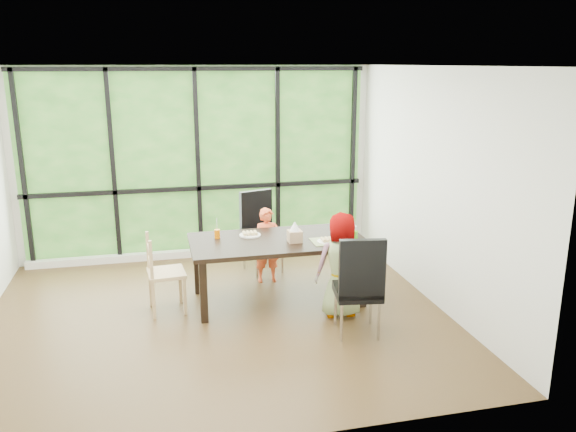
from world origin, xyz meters
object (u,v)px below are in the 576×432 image
at_px(green_cup, 354,237).
at_px(tissue_box, 295,236).
at_px(white_mug, 353,230).
at_px(plate_far, 250,235).
at_px(dining_table, 278,270).
at_px(chair_window_leather, 263,233).
at_px(child_toddler, 267,245).
at_px(chair_interior_leather, 358,284).
at_px(child_older, 342,265).
at_px(chair_end_beech, 166,273).
at_px(plate_near, 327,242).
at_px(orange_cup, 217,234).

height_order(green_cup, tissue_box, tissue_box).
bearing_deg(white_mug, plate_far, 171.57).
xyz_separation_m(dining_table, tissue_box, (0.17, -0.13, 0.44)).
xyz_separation_m(chair_window_leather, child_toddler, (-0.01, -0.37, -0.06)).
bearing_deg(child_toddler, chair_interior_leather, -69.00).
bearing_deg(child_older, tissue_box, -42.28).
bearing_deg(child_older, green_cup, -126.18).
distance_m(chair_end_beech, plate_far, 1.07).
xyz_separation_m(plate_far, tissue_box, (0.46, -0.35, 0.06)).
xyz_separation_m(chair_window_leather, plate_near, (0.51, -1.22, 0.22)).
bearing_deg(white_mug, chair_window_leather, 133.87).
distance_m(plate_far, plate_near, 0.93).
distance_m(child_older, orange_cup, 1.51).
height_order(dining_table, chair_window_leather, chair_window_leather).
bearing_deg(plate_far, chair_window_leather, 68.87).
bearing_deg(dining_table, chair_end_beech, -179.39).
height_order(dining_table, chair_interior_leather, chair_interior_leather).
bearing_deg(dining_table, green_cup, -19.72).
xyz_separation_m(dining_table, child_toddler, (0.00, 0.62, 0.11)).
bearing_deg(orange_cup, white_mug, -6.20).
bearing_deg(green_cup, tissue_box, 166.02).
bearing_deg(chair_window_leather, plate_near, -84.09).
bearing_deg(chair_window_leather, dining_table, -107.54).
bearing_deg(plate_near, plate_far, 151.16).
distance_m(dining_table, white_mug, 1.02).
height_order(child_older, white_mug, child_older).
relative_size(child_older, plate_far, 4.64).
distance_m(plate_near, orange_cup, 1.28).
xyz_separation_m(chair_interior_leather, chair_end_beech, (-1.89, 1.03, -0.09)).
distance_m(plate_far, white_mug, 1.23).
distance_m(orange_cup, green_cup, 1.59).
bearing_deg(tissue_box, green_cup, -13.98).
relative_size(plate_far, tissue_box, 1.64).
distance_m(child_older, plate_near, 0.39).
relative_size(chair_interior_leather, chair_end_beech, 1.20).
relative_size(child_older, tissue_box, 7.63).
distance_m(chair_interior_leather, child_toddler, 1.77).
distance_m(chair_end_beech, tissue_box, 1.50).
bearing_deg(plate_far, chair_interior_leather, -54.34).
relative_size(chair_interior_leather, child_toddler, 1.12).
xyz_separation_m(chair_end_beech, child_older, (1.88, -0.56, 0.14)).
bearing_deg(orange_cup, child_older, -31.62).
xyz_separation_m(plate_far, green_cup, (1.12, -0.51, 0.06)).
bearing_deg(plate_far, child_toddler, 54.59).
distance_m(child_toddler, green_cup, 1.28).
xyz_separation_m(plate_near, orange_cup, (-1.20, 0.44, 0.04)).
relative_size(chair_window_leather, white_mug, 11.87).
bearing_deg(dining_table, chair_window_leather, 89.32).
relative_size(dining_table, plate_far, 7.97).
xyz_separation_m(child_older, green_cup, (0.23, 0.28, 0.23)).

